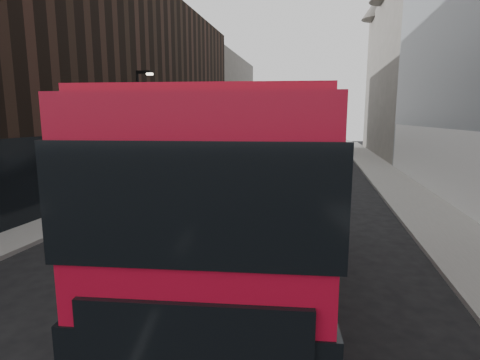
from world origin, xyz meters
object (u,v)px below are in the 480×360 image
Objects in this scene: red_bus at (245,191)px; car_b at (310,174)px; car_c at (302,168)px; car_a at (319,182)px; street_lamp at (141,121)px; grey_bus at (326,137)px.

car_b is (1.18, 15.76, -1.88)m from red_bus.
red_bus is 2.46× the size of car_c.
red_bus is 2.71× the size of car_a.
street_lamp is at bearing 119.29° from red_bus.
car_b is (-0.60, 3.05, -0.01)m from car_a.
car_b is at bearing -71.95° from car_c.
car_c is at bearing -93.04° from grey_bus.
car_c is (0.59, 18.66, -1.91)m from red_bus.
car_a is (10.80, 0.09, -3.44)m from street_lamp.
grey_bus reaches higher than car_c.
red_bus is at bearing -54.45° from street_lamp.
car_a is 3.11m from car_b.
car_a is 6.07m from car_c.
red_bus reaches higher than car_b.
car_a is 0.91× the size of car_c.
red_bus reaches higher than car_c.
grey_bus is (11.60, 28.39, -2.35)m from street_lamp.
car_b is 2.96m from car_c.
street_lamp reaches higher than car_b.
red_bus is at bearing -102.49° from car_a.
grey_bus is at bearing 91.45° from car_c.
car_b is 0.92× the size of car_c.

